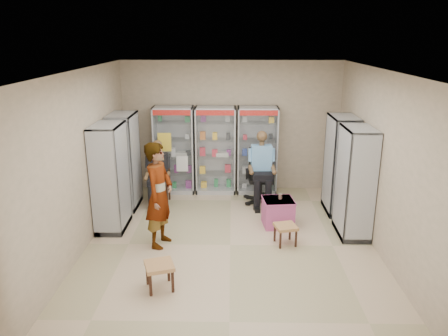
{
  "coord_description": "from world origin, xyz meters",
  "views": [
    {
      "loc": [
        0.02,
        -6.93,
        3.54
      ],
      "look_at": [
        -0.12,
        0.7,
        1.2
      ],
      "focal_mm": 35.0,
      "sensor_mm": 36.0,
      "label": 1
    }
  ],
  "objects_px": {
    "cabinet_left_far": "(124,161)",
    "standing_man": "(159,195)",
    "cabinet_back_left": "(174,150)",
    "pink_trunk": "(278,212)",
    "cabinet_left_near": "(110,178)",
    "cabinet_right_near": "(355,183)",
    "cabinet_back_mid": "(216,150)",
    "office_chair": "(261,176)",
    "cabinet_back_right": "(257,151)",
    "cabinet_right_far": "(340,165)",
    "woven_stool_a": "(285,235)",
    "wooden_chair": "(159,182)",
    "woven_stool_b": "(160,276)",
    "seated_shopkeeper": "(261,170)"
  },
  "relations": [
    {
      "from": "standing_man",
      "to": "cabinet_right_near",
      "type": "bearing_deg",
      "value": -67.37
    },
    {
      "from": "cabinet_back_right",
      "to": "cabinet_right_far",
      "type": "bearing_deg",
      "value": -34.73
    },
    {
      "from": "cabinet_back_right",
      "to": "pink_trunk",
      "type": "height_order",
      "value": "cabinet_back_right"
    },
    {
      "from": "cabinet_back_left",
      "to": "cabinet_left_near",
      "type": "relative_size",
      "value": 1.0
    },
    {
      "from": "cabinet_back_mid",
      "to": "cabinet_right_near",
      "type": "bearing_deg",
      "value": -40.84
    },
    {
      "from": "cabinet_back_right",
      "to": "woven_stool_b",
      "type": "relative_size",
      "value": 5.06
    },
    {
      "from": "seated_shopkeeper",
      "to": "woven_stool_a",
      "type": "xyz_separation_m",
      "value": [
        0.32,
        -1.97,
        -0.58
      ]
    },
    {
      "from": "cabinet_back_left",
      "to": "cabinet_right_far",
      "type": "distance_m",
      "value": 3.71
    },
    {
      "from": "woven_stool_a",
      "to": "office_chair",
      "type": "bearing_deg",
      "value": 98.98
    },
    {
      "from": "wooden_chair",
      "to": "standing_man",
      "type": "xyz_separation_m",
      "value": [
        0.33,
        -1.99,
        0.45
      ]
    },
    {
      "from": "cabinet_back_mid",
      "to": "office_chair",
      "type": "distance_m",
      "value": 1.26
    },
    {
      "from": "cabinet_left_near",
      "to": "pink_trunk",
      "type": "relative_size",
      "value": 3.61
    },
    {
      "from": "cabinet_right_far",
      "to": "standing_man",
      "type": "distance_m",
      "value": 3.8
    },
    {
      "from": "cabinet_left_far",
      "to": "woven_stool_a",
      "type": "xyz_separation_m",
      "value": [
        3.2,
        -1.74,
        -0.82
      ]
    },
    {
      "from": "cabinet_back_left",
      "to": "woven_stool_a",
      "type": "relative_size",
      "value": 5.57
    },
    {
      "from": "cabinet_left_far",
      "to": "standing_man",
      "type": "relative_size",
      "value": 1.08
    },
    {
      "from": "office_chair",
      "to": "woven_stool_a",
      "type": "bearing_deg",
      "value": -83.93
    },
    {
      "from": "woven_stool_a",
      "to": "cabinet_back_mid",
      "type": "bearing_deg",
      "value": 116.27
    },
    {
      "from": "cabinet_right_near",
      "to": "pink_trunk",
      "type": "bearing_deg",
      "value": 75.14
    },
    {
      "from": "wooden_chair",
      "to": "woven_stool_b",
      "type": "distance_m",
      "value": 3.43
    },
    {
      "from": "wooden_chair",
      "to": "cabinet_back_mid",
      "type": "bearing_deg",
      "value": 31.31
    },
    {
      "from": "cabinet_back_left",
      "to": "cabinet_left_far",
      "type": "bearing_deg",
      "value": -135.0
    },
    {
      "from": "cabinet_back_mid",
      "to": "office_chair",
      "type": "relative_size",
      "value": 1.69
    },
    {
      "from": "office_chair",
      "to": "wooden_chair",
      "type": "bearing_deg",
      "value": 179.19
    },
    {
      "from": "cabinet_right_near",
      "to": "pink_trunk",
      "type": "height_order",
      "value": "cabinet_right_near"
    },
    {
      "from": "woven_stool_b",
      "to": "office_chair",
      "type": "bearing_deg",
      "value": 64.34
    },
    {
      "from": "seated_shopkeeper",
      "to": "woven_stool_a",
      "type": "relative_size",
      "value": 4.21
    },
    {
      "from": "cabinet_left_near",
      "to": "office_chair",
      "type": "xyz_separation_m",
      "value": [
        2.88,
        1.38,
        -0.41
      ]
    },
    {
      "from": "woven_stool_b",
      "to": "woven_stool_a",
      "type": "bearing_deg",
      "value": 36.03
    },
    {
      "from": "seated_shopkeeper",
      "to": "cabinet_right_far",
      "type": "bearing_deg",
      "value": -18.14
    },
    {
      "from": "cabinet_right_far",
      "to": "standing_man",
      "type": "relative_size",
      "value": 1.08
    },
    {
      "from": "cabinet_left_near",
      "to": "wooden_chair",
      "type": "xyz_separation_m",
      "value": [
        0.68,
        1.3,
        -0.53
      ]
    },
    {
      "from": "cabinet_back_left",
      "to": "woven_stool_b",
      "type": "bearing_deg",
      "value": -86.02
    },
    {
      "from": "cabinet_right_near",
      "to": "cabinet_right_far",
      "type": "bearing_deg",
      "value": 0.0
    },
    {
      "from": "cabinet_back_right",
      "to": "woven_stool_b",
      "type": "xyz_separation_m",
      "value": [
        -1.61,
        -4.11,
        -0.8
      ]
    },
    {
      "from": "pink_trunk",
      "to": "standing_man",
      "type": "relative_size",
      "value": 0.3
    },
    {
      "from": "cabinet_back_right",
      "to": "wooden_chair",
      "type": "relative_size",
      "value": 2.13
    },
    {
      "from": "cabinet_back_left",
      "to": "standing_man",
      "type": "height_order",
      "value": "cabinet_back_left"
    },
    {
      "from": "cabinet_right_far",
      "to": "cabinet_right_near",
      "type": "bearing_deg",
      "value": -180.0
    },
    {
      "from": "cabinet_right_far",
      "to": "office_chair",
      "type": "xyz_separation_m",
      "value": [
        -1.58,
        0.48,
        -0.41
      ]
    },
    {
      "from": "cabinet_left_near",
      "to": "wooden_chair",
      "type": "height_order",
      "value": "cabinet_left_near"
    },
    {
      "from": "cabinet_back_left",
      "to": "pink_trunk",
      "type": "distance_m",
      "value": 3.0
    },
    {
      "from": "cabinet_back_left",
      "to": "cabinet_back_right",
      "type": "xyz_separation_m",
      "value": [
        1.9,
        0.0,
        0.0
      ]
    },
    {
      "from": "cabinet_back_right",
      "to": "cabinet_left_far",
      "type": "bearing_deg",
      "value": -161.81
    },
    {
      "from": "cabinet_back_right",
      "to": "seated_shopkeeper",
      "type": "distance_m",
      "value": 0.74
    },
    {
      "from": "cabinet_right_near",
      "to": "cabinet_left_near",
      "type": "relative_size",
      "value": 1.0
    },
    {
      "from": "cabinet_left_far",
      "to": "cabinet_left_near",
      "type": "distance_m",
      "value": 1.1
    },
    {
      "from": "cabinet_back_right",
      "to": "cabinet_right_far",
      "type": "relative_size",
      "value": 1.0
    },
    {
      "from": "cabinet_right_far",
      "to": "cabinet_left_near",
      "type": "distance_m",
      "value": 4.55
    },
    {
      "from": "cabinet_back_mid",
      "to": "standing_man",
      "type": "distance_m",
      "value": 2.85
    }
  ]
}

